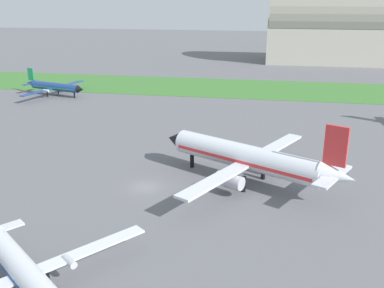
# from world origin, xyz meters

# --- Properties ---
(ground_plane) EXTENTS (600.00, 600.00, 0.00)m
(ground_plane) POSITION_xyz_m (0.00, 0.00, 0.00)
(ground_plane) COLOR slate
(grass_taxiway_strip) EXTENTS (360.00, 28.00, 0.08)m
(grass_taxiway_strip) POSITION_xyz_m (0.00, 71.83, 0.04)
(grass_taxiway_strip) COLOR #3D7533
(grass_taxiway_strip) RESTS_ON ground_plane
(airplane_taxiing_turboprop) EXTENTS (19.56, 22.67, 6.92)m
(airplane_taxiing_turboprop) POSITION_xyz_m (-40.89, 52.74, 2.53)
(airplane_taxiing_turboprop) COLOR navy
(airplane_taxiing_turboprop) RESTS_ON ground_plane
(airplane_midfield_jet) EXTENTS (27.88, 27.96, 10.74)m
(airplane_midfield_jet) POSITION_xyz_m (13.98, 3.87, 3.87)
(airplane_midfield_jet) COLOR silver
(airplane_midfield_jet) RESTS_ON ground_plane
(airplane_foreground_turboprop) EXTENTS (17.98, 20.18, 7.35)m
(airplane_foreground_turboprop) POSITION_xyz_m (-3.69, -24.72, 2.69)
(airplane_foreground_turboprop) COLOR silver
(airplane_foreground_turboprop) RESTS_ON ground_plane
(hangar_distant) EXTENTS (51.72, 27.12, 32.93)m
(hangar_distant) POSITION_xyz_m (39.67, 131.78, 15.37)
(hangar_distant) COLOR #B2AD9E
(hangar_distant) RESTS_ON ground_plane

